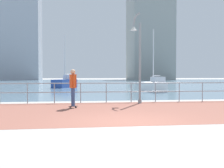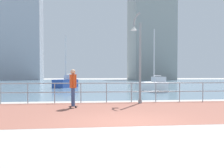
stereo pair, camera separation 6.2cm
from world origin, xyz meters
name	(u,v)px [view 1 (the left image)]	position (x,y,z in m)	size (l,w,h in m)	color
ground	(86,84)	(0.00, 40.00, 0.00)	(220.00, 220.00, 0.00)	#ADAAA5
brick_paving	(115,111)	(0.00, 2.83, 0.00)	(28.00, 6.91, 0.01)	#935647
harbor_water	(84,82)	(0.00, 51.29, 0.00)	(180.00, 88.00, 0.00)	slate
waterfront_railing	(106,89)	(0.00, 6.29, 0.76)	(25.25, 0.06, 1.10)	#8C99A3
lamppost	(138,53)	(1.67, 5.84, 2.70)	(0.52, 0.76, 4.88)	gray
skateboarder	(73,85)	(-1.78, 4.02, 1.07)	(0.41, 0.55, 1.77)	black
sailboat_teal	(154,86)	(5.55, 15.81, 0.56)	(1.42, 4.21, 5.85)	white
sailboat_blue	(65,82)	(-3.05, 25.91, 0.63)	(3.15, 4.93, 6.64)	#284799
tower_concrete	(149,33)	(26.12, 90.62, 18.01)	(15.22, 16.30, 37.69)	#939993
tower_brick	(19,33)	(-22.02, 90.13, 16.73)	(14.72, 10.50, 35.12)	#A3A8B2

